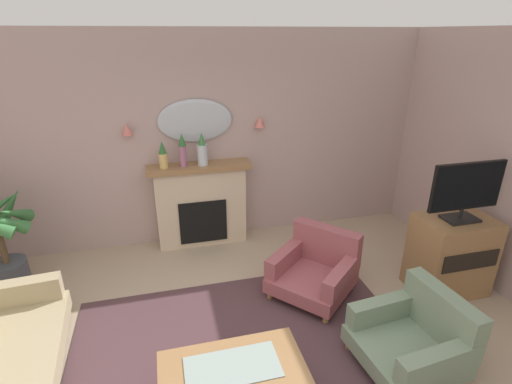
% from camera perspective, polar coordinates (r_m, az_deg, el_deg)
% --- Properties ---
extents(floor, '(7.03, 6.24, 0.10)m').
position_cam_1_polar(floor, '(3.77, -0.44, -26.04)').
color(floor, tan).
rests_on(floor, ground).
extents(wall_back, '(7.03, 0.10, 2.84)m').
position_cam_1_polar(wall_back, '(5.30, -7.52, 7.53)').
color(wall_back, '#B29993').
rests_on(wall_back, ground).
extents(patterned_rug, '(3.20, 2.40, 0.01)m').
position_cam_1_polar(patterned_rug, '(3.86, -1.23, -23.33)').
color(patterned_rug, '#4C3338').
rests_on(patterned_rug, ground).
extents(fireplace, '(1.36, 0.36, 1.16)m').
position_cam_1_polar(fireplace, '(5.36, -8.06, -1.95)').
color(fireplace, beige).
rests_on(fireplace, ground).
extents(mantel_vase_right, '(0.11, 0.11, 0.35)m').
position_cam_1_polar(mantel_vase_right, '(5.05, -13.58, 5.31)').
color(mantel_vase_right, tan).
rests_on(mantel_vase_right, fireplace).
extents(mantel_vase_left, '(0.10, 0.10, 0.44)m').
position_cam_1_polar(mantel_vase_left, '(5.04, -10.79, 6.23)').
color(mantel_vase_left, '#9E6084').
rests_on(mantel_vase_left, fireplace).
extents(mantel_vase_centre, '(0.13, 0.13, 0.43)m').
position_cam_1_polar(mantel_vase_centre, '(5.07, -7.93, 6.03)').
color(mantel_vase_centre, silver).
rests_on(mantel_vase_centre, fireplace).
extents(wall_mirror, '(0.96, 0.06, 0.56)m').
position_cam_1_polar(wall_mirror, '(5.14, -8.94, 10.33)').
color(wall_mirror, '#B2BCC6').
extents(wall_sconce_left, '(0.14, 0.14, 0.14)m').
position_cam_1_polar(wall_sconce_left, '(5.10, -18.49, 8.77)').
color(wall_sconce_left, '#D17066').
extents(wall_sconce_right, '(0.14, 0.14, 0.14)m').
position_cam_1_polar(wall_sconce_right, '(5.25, 0.55, 10.29)').
color(wall_sconce_right, '#D17066').
extents(coffee_table, '(1.10, 0.60, 0.45)m').
position_cam_1_polar(coffee_table, '(3.24, -3.47, -25.07)').
color(coffee_table, olive).
rests_on(coffee_table, ground).
extents(armchair_in_corner, '(1.14, 1.14, 0.71)m').
position_cam_1_polar(armchair_in_corner, '(4.51, 8.85, -10.92)').
color(armchair_in_corner, '#934C51').
rests_on(armchair_in_corner, ground).
extents(armchair_by_coffee_table, '(0.89, 0.89, 0.71)m').
position_cam_1_polar(armchair_by_coffee_table, '(3.87, 22.47, -19.12)').
color(armchair_by_coffee_table, gray).
rests_on(armchair_by_coffee_table, ground).
extents(tv_cabinet, '(0.80, 0.57, 0.90)m').
position_cam_1_polar(tv_cabinet, '(4.93, 26.74, -8.25)').
color(tv_cabinet, olive).
rests_on(tv_cabinet, ground).
extents(tv_flatscreen, '(0.84, 0.24, 0.65)m').
position_cam_1_polar(tv_flatscreen, '(4.59, 28.62, 0.24)').
color(tv_flatscreen, black).
rests_on(tv_flatscreen, tv_cabinet).
extents(potted_plant_corner_palm, '(0.78, 0.78, 1.23)m').
position_cam_1_polar(potted_plant_corner_palm, '(5.16, -33.56, -5.79)').
color(potted_plant_corner_palm, '#474C56').
rests_on(potted_plant_corner_palm, ground).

